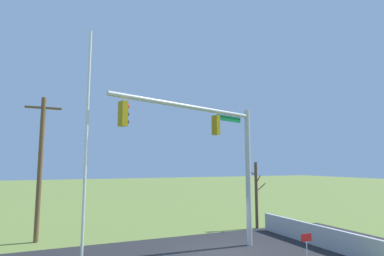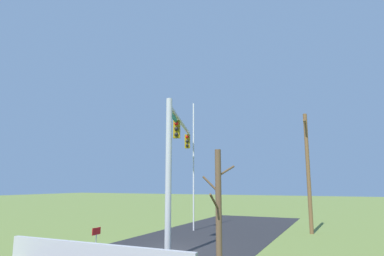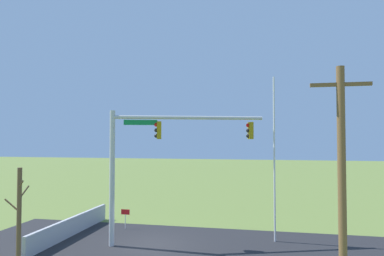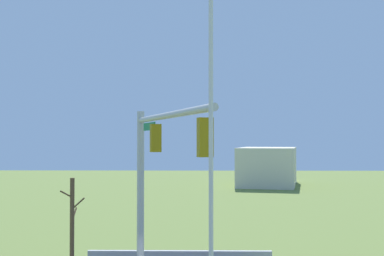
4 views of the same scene
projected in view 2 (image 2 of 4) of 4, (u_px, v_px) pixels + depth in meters
ground_plane at (175, 250)px, 16.24m from camera, size 160.00×160.00×0.00m
road_surface at (205, 238)px, 19.83m from camera, size 28.00×8.00×0.01m
signal_mast at (176, 148)px, 17.19m from camera, size 7.99×2.88×7.17m
flagpole at (194, 165)px, 23.57m from camera, size 0.10×0.10×9.14m
utility_pole at (308, 170)px, 22.06m from camera, size 1.90×0.26×8.02m
bare_tree at (219, 215)px, 10.55m from camera, size 1.27×1.02×4.35m
open_sign at (96, 235)px, 15.10m from camera, size 0.56×0.04×1.22m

